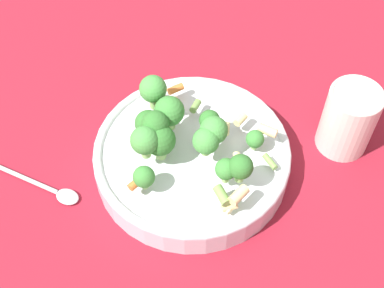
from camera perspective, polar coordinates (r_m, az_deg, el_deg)
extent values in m
plane|color=maroon|center=(0.83, 0.00, -2.43)|extent=(3.00, 3.00, 0.00)
cylinder|color=silver|center=(0.81, 0.00, -1.58)|extent=(0.30, 0.30, 0.04)
torus|color=silver|center=(0.80, 0.00, -0.68)|extent=(0.30, 0.30, 0.01)
cylinder|color=#8CB766|center=(0.79, 6.63, -0.16)|extent=(0.01, 0.01, 0.01)
sphere|color=#3D8438|center=(0.78, 6.74, 0.55)|extent=(0.03, 0.03, 0.03)
cylinder|color=#8CB766|center=(0.77, 1.87, -0.26)|extent=(0.01, 0.01, 0.01)
sphere|color=#479342|center=(0.75, 1.91, 0.51)|extent=(0.03, 0.03, 0.03)
cylinder|color=#8CB766|center=(0.79, 1.85, 1.59)|extent=(0.01, 0.01, 0.02)
sphere|color=#33722D|center=(0.77, 1.89, 2.55)|extent=(0.03, 0.03, 0.03)
cylinder|color=#8CB766|center=(0.74, 5.08, -3.43)|extent=(0.01, 0.01, 0.02)
sphere|color=#33722D|center=(0.72, 5.22, -2.43)|extent=(0.03, 0.03, 0.03)
cylinder|color=#8CB766|center=(0.77, -3.84, 0.83)|extent=(0.01, 0.01, 0.02)
sphere|color=#33722D|center=(0.75, -3.95, 2.12)|extent=(0.04, 0.04, 0.04)
cylinder|color=#8CB766|center=(0.75, -4.93, -0.77)|extent=(0.01, 0.01, 0.02)
sphere|color=#479342|center=(0.73, -5.08, 0.40)|extent=(0.04, 0.04, 0.04)
cylinder|color=#8CB766|center=(0.77, 2.28, 0.38)|extent=(0.01, 0.01, 0.01)
sphere|color=#479342|center=(0.75, 2.34, 1.49)|extent=(0.04, 0.04, 0.04)
cylinder|color=#8CB766|center=(0.74, 3.57, -3.55)|extent=(0.01, 0.01, 0.01)
sphere|color=#3D8438|center=(0.73, 3.66, -2.68)|extent=(0.03, 0.03, 0.03)
cylinder|color=#8CB766|center=(0.75, -5.05, -4.28)|extent=(0.01, 0.01, 0.01)
sphere|color=#3D8438|center=(0.73, -5.15, -3.51)|extent=(0.03, 0.03, 0.03)
cylinder|color=#8CB766|center=(0.76, 1.47, -0.65)|extent=(0.01, 0.01, 0.01)
sphere|color=#479342|center=(0.74, 1.50, 0.34)|extent=(0.04, 0.04, 0.04)
cylinder|color=#8CB766|center=(0.78, -2.54, 2.10)|extent=(0.02, 0.02, 0.02)
sphere|color=#3D8438|center=(0.76, -2.61, 3.36)|extent=(0.04, 0.04, 0.04)
cylinder|color=#8CB766|center=(0.79, -4.57, 1.12)|extent=(0.01, 0.01, 0.01)
sphere|color=#33722D|center=(0.78, -4.69, 2.21)|extent=(0.04, 0.04, 0.04)
cylinder|color=#8CB766|center=(0.81, -4.07, 4.54)|extent=(0.01, 0.01, 0.02)
sphere|color=#479342|center=(0.79, -4.18, 5.89)|extent=(0.04, 0.04, 0.04)
cylinder|color=#8CB766|center=(0.77, -3.36, -0.87)|extent=(0.02, 0.02, 0.02)
sphere|color=#33722D|center=(0.75, -3.47, 0.42)|extent=(0.05, 0.05, 0.05)
cylinder|color=#729E4C|center=(0.72, 3.22, -5.49)|extent=(0.03, 0.03, 0.01)
cylinder|color=beige|center=(0.78, 3.67, 1.64)|extent=(0.02, 0.02, 0.01)
cylinder|color=beige|center=(0.81, -1.57, 4.24)|extent=(0.03, 0.02, 0.01)
cylinder|color=beige|center=(0.72, 5.00, -5.44)|extent=(0.02, 0.03, 0.01)
cylinder|color=beige|center=(0.79, 8.08, 1.44)|extent=(0.03, 0.02, 0.01)
cylinder|color=#729E4C|center=(0.82, -2.92, 4.36)|extent=(0.03, 0.03, 0.01)
cylinder|color=beige|center=(0.73, 3.56, -6.76)|extent=(0.02, 0.01, 0.01)
cylinder|color=beige|center=(0.73, 4.01, -6.72)|extent=(0.02, 0.02, 0.01)
cylinder|color=orange|center=(0.84, -1.77, 5.89)|extent=(0.02, 0.03, 0.01)
cylinder|color=beige|center=(0.83, -3.49, 5.16)|extent=(0.03, 0.02, 0.01)
cylinder|color=#729E4C|center=(0.82, 0.37, 4.07)|extent=(0.02, 0.02, 0.01)
cylinder|color=orange|center=(0.74, -5.96, -4.15)|extent=(0.01, 0.03, 0.01)
cylinder|color=#729E4C|center=(0.78, 8.32, -1.87)|extent=(0.03, 0.02, 0.01)
cylinder|color=#729E4C|center=(0.82, -3.41, 2.86)|extent=(0.03, 0.03, 0.01)
cylinder|color=beige|center=(0.77, 4.83, -1.74)|extent=(0.02, 0.02, 0.01)
cylinder|color=beige|center=(0.80, 5.20, 2.63)|extent=(0.01, 0.02, 0.01)
cylinder|color=silver|center=(0.85, 16.33, 2.48)|extent=(0.08, 0.08, 0.11)
torus|color=silver|center=(0.81, 17.24, 4.98)|extent=(0.08, 0.08, 0.01)
cylinder|color=silver|center=(0.86, -17.54, -3.43)|extent=(0.12, 0.03, 0.01)
ellipsoid|color=silver|center=(0.82, -13.15, -5.50)|extent=(0.04, 0.03, 0.01)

